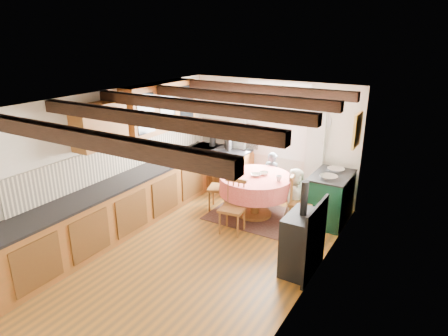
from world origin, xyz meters
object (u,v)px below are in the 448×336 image
Objects in this scene: aga_range at (330,197)px; dining_table at (255,196)px; cup at (279,178)px; chair_left at (219,186)px; chair_right at (302,201)px; cast_iron_stove at (302,228)px; chair_near at (232,207)px; child_right at (295,196)px; child_far at (272,177)px.

dining_table is at bearing -157.17° from aga_range.
chair_left is at bearing -177.50° from cup.
chair_right is 0.71× the size of cast_iron_stove.
cup reaches higher than dining_table.
chair_left reaches higher than aga_range.
child_right is at bearing 42.07° from chair_near.
cast_iron_stove is at bearing -86.49° from aga_range.
aga_range is 0.97× the size of child_right.
cast_iron_stove is 1.31× the size of child_far.
aga_range is at bearing 179.85° from child_far.
chair_left is 2.43m from cast_iron_stove.
child_right is (0.72, 0.13, 0.12)m from dining_table.
cast_iron_stove is at bearing -26.50° from chair_near.
child_far is (-1.26, 0.24, 0.07)m from aga_range.
dining_table is 1.40× the size of chair_left.
child_right reaches higher than aga_range.
chair_left is at bearing 150.27° from cast_iron_stove.
chair_right is 1.41m from cast_iron_stove.
chair_right is at bearing 75.78° from chair_left.
chair_right is (0.94, 0.81, 0.02)m from chair_near.
chair_right is at bearing 151.91° from child_far.
dining_table is at bearing 78.87° from chair_near.
cast_iron_stove is 2.46m from child_far.
aga_range is at bearing 34.44° from cup.
dining_table is 1.88m from cast_iron_stove.
cast_iron_stove is at bearing -54.33° from cup.
chair_near is 0.99m from cup.
child_right is (0.74, -0.64, -0.01)m from child_far.
dining_table is 1.26× the size of child_far.
cast_iron_stove reaches higher than child_far.
chair_left is 1.63m from chair_right.
chair_right reaches higher than chair_near.
dining_table is 1.36m from aga_range.
chair_near is 0.92× the size of child_right.
child_far is (-1.37, 2.04, -0.17)m from cast_iron_stove.
dining_table is at bearing 136.97° from cast_iron_stove.
child_far is at bearing 121.07° from cup.
child_far is 9.74× the size of cup.
chair_right is at bearing 8.46° from cup.
aga_range reaches higher than dining_table.
child_right reaches higher than chair_left.
aga_range is 0.66m from child_right.
aga_range is 0.95× the size of child_far.
dining_table is at bearing 101.71° from child_far.
chair_right is (1.63, 0.12, 0.01)m from chair_left.
dining_table is at bearing 76.94° from chair_left.
aga_range is (1.99, 0.59, -0.01)m from chair_left.
cup is (0.47, -0.78, 0.32)m from child_far.
cup is at bearing 125.67° from cast_iron_stove.
dining_table is 0.75m from chair_left.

